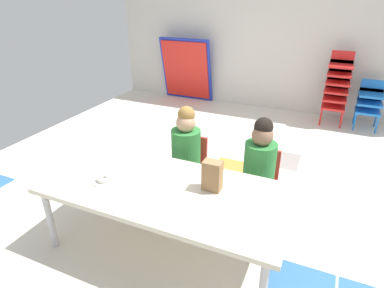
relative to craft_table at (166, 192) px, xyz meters
name	(u,v)px	position (x,y,z in m)	size (l,w,h in m)	color
ground_plane	(219,191)	(0.11, 0.89, -0.51)	(5.56, 5.48, 0.02)	silver
back_wall	(282,23)	(0.10, 3.64, 0.84)	(5.56, 0.10, 2.69)	beige
craft_table	(166,192)	(0.00, 0.00, 0.00)	(1.77, 0.83, 0.54)	beige
seated_child_near_camera	(186,146)	(-0.13, 0.64, 0.05)	(0.32, 0.31, 0.92)	red
seated_child_middle_seat	(260,160)	(0.53, 0.64, 0.05)	(0.32, 0.31, 0.92)	red
kid_chair_red_stack	(337,85)	(1.03, 3.28, 0.08)	(0.32, 0.30, 1.04)	red
kid_chair_blue_stack	(370,101)	(1.48, 3.27, -0.10)	(0.32, 0.30, 0.68)	blue
folded_activity_table	(186,70)	(-1.42, 3.44, 0.04)	(0.90, 0.29, 1.09)	#1E33BF
paper_bag_brown	(212,176)	(0.31, 0.11, 0.15)	(0.13, 0.09, 0.22)	#9E754C
paper_plate_near_edge	(104,180)	(-0.45, -0.11, 0.05)	(0.18, 0.18, 0.01)	white
donut_powdered_on_plate	(104,178)	(-0.45, -0.11, 0.07)	(0.11, 0.11, 0.03)	white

